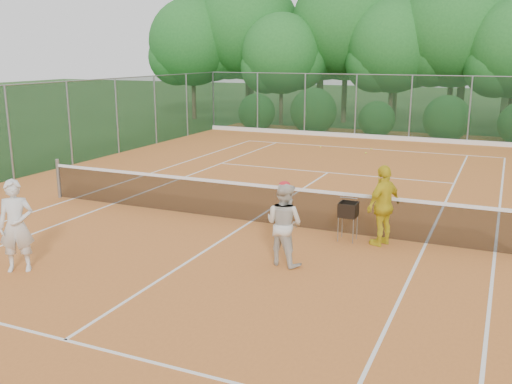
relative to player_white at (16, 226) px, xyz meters
The scene contains 13 objects.
ground 5.41m from the player_white, 60.26° to the left, with size 120.00×120.00×0.00m, color #1F4217.
clay_court 5.41m from the player_white, 60.26° to the left, with size 18.00×36.00×0.02m, color #C46E2D.
tennis_net 5.35m from the player_white, 60.26° to the left, with size 11.97×0.10×1.10m.
player_white is the anchor object (origin of this frame).
player_center_grp 4.98m from the player_white, 27.93° to the left, with size 0.91×0.79×1.64m.
player_yellow 7.27m from the player_white, 35.81° to the left, with size 1.01×0.42×1.72m, color gold.
ball_hopper 6.66m from the player_white, 39.36° to the left, with size 0.37×0.37×0.85m.
stray_ball_a 16.01m from the player_white, 87.09° to the left, with size 0.07×0.07×0.07m, color yellow.
stray_ball_b 16.67m from the player_white, 79.86° to the left, with size 0.07×0.07×0.07m, color #C3DF33.
stray_ball_c 15.59m from the player_white, 79.08° to the left, with size 0.07×0.07×0.07m, color #C3E435.
court_markings 5.41m from the player_white, 60.26° to the left, with size 11.03×23.83×0.01m.
fence_back 19.82m from the player_white, 82.32° to the left, with size 18.07×0.07×3.00m.
tropical_treeline 25.54m from the player_white, 80.68° to the left, with size 32.10×8.49×15.03m.
Camera 1 is at (5.48, -12.04, 4.00)m, focal length 40.00 mm.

